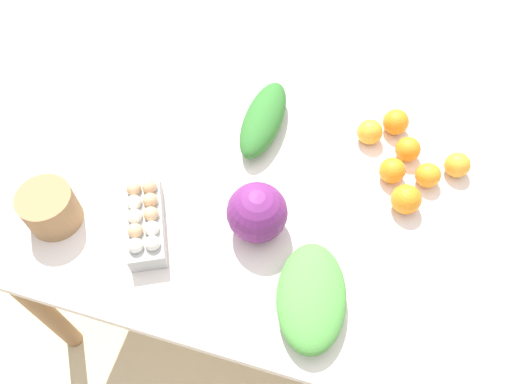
% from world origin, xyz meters
% --- Properties ---
extents(ground_plane, '(8.00, 8.00, 0.00)m').
position_xyz_m(ground_plane, '(0.00, 0.00, 0.00)').
color(ground_plane, '#C6B289').
extents(dining_table, '(1.33, 0.88, 0.72)m').
position_xyz_m(dining_table, '(0.00, 0.00, 0.63)').
color(dining_table, silver).
rests_on(dining_table, ground_plane).
extents(cabbage_purple, '(0.16, 0.16, 0.16)m').
position_xyz_m(cabbage_purple, '(-0.03, 0.09, 0.80)').
color(cabbage_purple, '#6B2366').
rests_on(cabbage_purple, dining_table).
extents(egg_carton, '(0.19, 0.26, 0.09)m').
position_xyz_m(egg_carton, '(0.25, 0.18, 0.76)').
color(egg_carton, '#A8A8A3').
rests_on(egg_carton, dining_table).
extents(paper_bag, '(0.14, 0.14, 0.11)m').
position_xyz_m(paper_bag, '(0.50, 0.22, 0.78)').
color(paper_bag, '#997047').
rests_on(paper_bag, dining_table).
extents(greens_bunch_dandelion, '(0.12, 0.30, 0.09)m').
position_xyz_m(greens_bunch_dandelion, '(0.05, -0.24, 0.76)').
color(greens_bunch_dandelion, '#2D6B28').
rests_on(greens_bunch_dandelion, dining_table).
extents(greens_bunch_beet_tops, '(0.22, 0.31, 0.08)m').
position_xyz_m(greens_bunch_beet_tops, '(-0.21, 0.26, 0.76)').
color(greens_bunch_beet_tops, '#4C933D').
rests_on(greens_bunch_beet_tops, dining_table).
extents(orange_0, '(0.07, 0.07, 0.07)m').
position_xyz_m(orange_0, '(-0.52, -0.24, 0.76)').
color(orange_0, orange).
rests_on(orange_0, dining_table).
extents(orange_1, '(0.07, 0.07, 0.07)m').
position_xyz_m(orange_1, '(-0.44, -0.18, 0.76)').
color(orange_1, orange).
rests_on(orange_1, dining_table).
extents(orange_2, '(0.07, 0.07, 0.07)m').
position_xyz_m(orange_2, '(-0.38, -0.25, 0.76)').
color(orange_2, orange).
rests_on(orange_2, dining_table).
extents(orange_3, '(0.08, 0.08, 0.08)m').
position_xyz_m(orange_3, '(-0.33, -0.34, 0.76)').
color(orange_3, orange).
rests_on(orange_3, dining_table).
extents(orange_4, '(0.07, 0.07, 0.07)m').
position_xyz_m(orange_4, '(-0.35, -0.16, 0.76)').
color(orange_4, orange).
rests_on(orange_4, dining_table).
extents(orange_5, '(0.08, 0.08, 0.08)m').
position_xyz_m(orange_5, '(-0.40, -0.08, 0.76)').
color(orange_5, orange).
rests_on(orange_5, dining_table).
extents(orange_6, '(0.07, 0.07, 0.07)m').
position_xyz_m(orange_6, '(-0.26, -0.28, 0.76)').
color(orange_6, orange).
rests_on(orange_6, dining_table).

